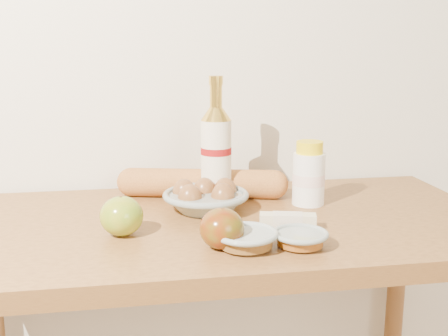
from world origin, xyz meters
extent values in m
cube|color=silver|center=(0.00, 1.51, 1.30)|extent=(3.50, 0.02, 2.60)
cube|color=olive|center=(0.00, 1.18, 0.88)|extent=(1.20, 0.60, 0.04)
cylinder|color=brown|center=(0.55, 1.43, 0.43)|extent=(0.05, 0.05, 0.86)
cylinder|color=#F1E6CC|center=(0.01, 1.32, 1.00)|extent=(0.08, 0.08, 0.19)
cylinder|color=maroon|center=(0.01, 1.32, 1.02)|extent=(0.08, 0.08, 0.02)
cone|color=gold|center=(0.01, 1.32, 1.11)|extent=(0.08, 0.08, 0.03)
cylinder|color=gold|center=(0.01, 1.32, 1.15)|extent=(0.03, 0.03, 0.05)
cylinder|color=gold|center=(0.01, 1.32, 1.19)|extent=(0.04, 0.04, 0.02)
cylinder|color=white|center=(0.22, 1.26, 0.96)|extent=(0.09, 0.09, 0.12)
cylinder|color=#F9D7D1|center=(0.22, 1.26, 0.96)|extent=(0.10, 0.10, 0.03)
cylinder|color=yellow|center=(0.22, 1.26, 1.04)|extent=(0.08, 0.08, 0.03)
torus|color=gray|center=(-0.03, 1.24, 0.94)|extent=(0.21, 0.21, 0.01)
ellipsoid|color=brown|center=(-0.06, 1.23, 0.93)|extent=(0.06, 0.06, 0.07)
ellipsoid|color=brown|center=(0.01, 1.22, 0.93)|extent=(0.06, 0.06, 0.07)
ellipsoid|color=brown|center=(-0.02, 1.28, 0.93)|extent=(0.06, 0.06, 0.07)
ellipsoid|color=brown|center=(-0.07, 1.28, 0.93)|extent=(0.06, 0.06, 0.07)
ellipsoid|color=brown|center=(0.02, 1.27, 0.93)|extent=(0.06, 0.06, 0.07)
cylinder|color=#C9813D|center=(-0.02, 1.36, 0.94)|extent=(0.36, 0.15, 0.07)
sphere|color=#C9813D|center=(-0.19, 1.40, 0.94)|extent=(0.08, 0.08, 0.07)
sphere|color=#C9813D|center=(0.15, 1.32, 0.94)|extent=(0.08, 0.08, 0.07)
ellipsoid|color=#A29320|center=(-0.21, 1.11, 0.94)|extent=(0.10, 0.10, 0.08)
cylinder|color=#51351B|center=(-0.21, 1.11, 0.97)|extent=(0.01, 0.01, 0.01)
ellipsoid|color=maroon|center=(-0.03, 1.01, 0.94)|extent=(0.11, 0.11, 0.08)
cylinder|color=#462D17|center=(-0.03, 1.01, 0.97)|extent=(0.01, 0.01, 0.01)
ellipsoid|color=maroon|center=(-0.03, 1.03, 0.93)|extent=(0.09, 0.09, 0.06)
cylinder|color=#4A2D18|center=(-0.03, 1.03, 0.96)|extent=(0.01, 0.01, 0.01)
torus|color=#909D98|center=(0.02, 1.00, 0.93)|extent=(0.16, 0.16, 0.01)
cylinder|color=brown|center=(0.02, 1.00, 0.92)|extent=(0.13, 0.13, 0.02)
torus|color=gray|center=(0.12, 0.99, 0.93)|extent=(0.12, 0.12, 0.01)
cylinder|color=brown|center=(0.12, 0.99, 0.91)|extent=(0.10, 0.10, 0.02)
cube|color=beige|center=(0.12, 1.09, 0.92)|extent=(0.12, 0.06, 0.03)
cube|color=beige|center=(0.12, 1.09, 0.92)|extent=(0.07, 0.05, 0.03)
camera|label=1|loc=(-0.19, 0.04, 1.28)|focal=45.00mm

